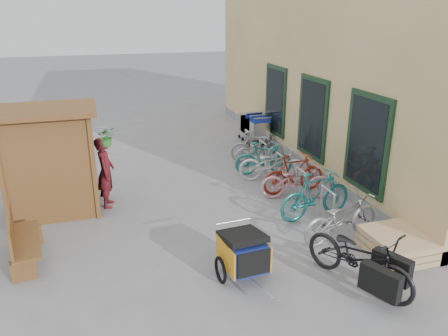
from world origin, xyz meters
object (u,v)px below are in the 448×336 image
object	(u,v)px
kiosk	(45,147)
cargo_bike	(361,258)
bike_0	(341,217)
bike_2	(296,181)
pallet_stack	(397,245)
shopping_carts	(253,125)
child_trailer	(243,251)
person_kiosk	(106,172)
bike_5	(264,159)
bike_7	(256,147)
bench	(20,238)
bike_3	(294,174)
bike_4	(273,164)
bike_6	(260,150)
bike_1	(316,195)

from	to	relation	value
kiosk	cargo_bike	distance (m)	6.84
bike_0	bike_2	size ratio (longest dim) A/B	1.07
pallet_stack	bike_0	size ratio (longest dim) A/B	0.65
shopping_carts	child_trailer	bearing A→B (deg)	-111.94
person_kiosk	bike_5	size ratio (longest dim) A/B	1.05
person_kiosk	bike_7	size ratio (longest dim) A/B	1.05
kiosk	shopping_carts	xyz separation A→B (m)	(6.28, 3.75, -0.91)
bench	bike_5	xyz separation A→B (m)	(5.87, 2.88, -0.02)
bike_2	bike_3	distance (m)	0.36
kiosk	cargo_bike	xyz separation A→B (m)	(5.03, -4.51, -1.03)
cargo_bike	person_kiosk	distance (m)	5.91
bike_4	bike_6	bearing A→B (deg)	11.46
bike_6	bike_7	size ratio (longest dim) A/B	1.02
bike_3	bike_5	xyz separation A→B (m)	(-0.25, 1.37, -0.03)
person_kiosk	bike_0	bearing A→B (deg)	-116.31
bench	bike_3	world-z (taller)	bike_3
bench	bike_7	distance (m)	7.28
pallet_stack	bike_6	size ratio (longest dim) A/B	0.74
pallet_stack	cargo_bike	world-z (taller)	cargo_bike
pallet_stack	bike_4	xyz separation A→B (m)	(-0.72, 4.20, 0.27)
bike_0	bike_7	distance (m)	4.93
bike_7	bike_3	bearing A→B (deg)	-165.32
bike_2	bike_3	xyz separation A→B (m)	(0.09, 0.34, 0.05)
cargo_bike	bike_3	world-z (taller)	cargo_bike
bike_1	bike_3	distance (m)	1.44
bike_3	bike_5	distance (m)	1.39
bike_3	shopping_carts	bearing A→B (deg)	-9.91
bike_6	kiosk	bearing A→B (deg)	104.75
bench	bike_6	bearing A→B (deg)	24.24
bike_0	bike_7	size ratio (longest dim) A/B	1.16
child_trailer	bike_0	bearing A→B (deg)	11.52
bike_6	bike_2	bearing A→B (deg)	175.80
person_kiosk	bike_6	size ratio (longest dim) A/B	1.03
bike_0	bike_4	world-z (taller)	bike_0
bench	bike_0	size ratio (longest dim) A/B	0.87
bike_0	bike_3	world-z (taller)	bike_3
bike_2	bike_6	bearing A→B (deg)	13.98
bike_4	bike_6	size ratio (longest dim) A/B	1.13
kiosk	bike_4	distance (m)	5.67
bike_2	bike_6	size ratio (longest dim) A/B	1.06
kiosk	shopping_carts	bearing A→B (deg)	30.88
bike_5	pallet_stack	bearing A→B (deg)	-152.80
pallet_stack	bike_0	world-z (taller)	bike_0
person_kiosk	bike_0	xyz separation A→B (m)	(4.36, -3.02, -0.35)
bike_2	shopping_carts	bearing A→B (deg)	8.35
person_kiosk	kiosk	bearing A→B (deg)	98.22
bike_0	cargo_bike	bearing A→B (deg)	148.08
bike_4	bike_7	bearing A→B (deg)	13.83
person_kiosk	bike_1	world-z (taller)	person_kiosk
bike_2	bike_1	bearing A→B (deg)	-166.94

